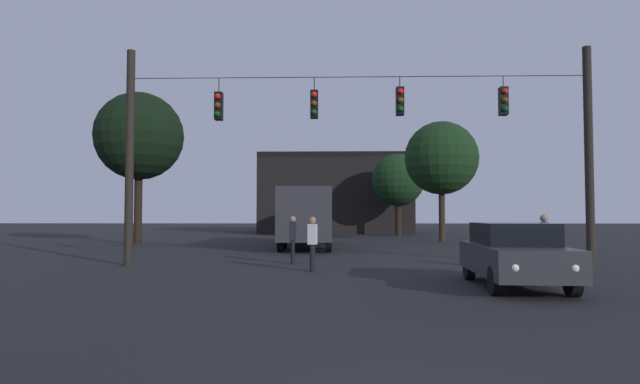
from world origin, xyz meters
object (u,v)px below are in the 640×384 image
pedestrian_crossing_left (544,239)px  tree_left_silhouette (441,158)px  city_bus (308,212)px  pedestrian_crossing_center (312,241)px  pedestrian_crossing_right (293,237)px  car_near_right (514,254)px  tree_behind_building (139,137)px  tree_right_far (398,180)px

pedestrian_crossing_left → tree_left_silhouette: bearing=88.3°
city_bus → pedestrian_crossing_center: city_bus is taller
pedestrian_crossing_center → pedestrian_crossing_right: size_ratio=0.99×
pedestrian_crossing_center → car_near_right: bearing=-34.7°
car_near_right → pedestrian_crossing_center: bearing=145.3°
city_bus → pedestrian_crossing_right: city_bus is taller
pedestrian_crossing_left → pedestrian_crossing_center: bearing=-177.7°
city_bus → car_near_right: 17.12m
tree_left_silhouette → tree_behind_building: size_ratio=0.86×
pedestrian_crossing_right → tree_right_far: (6.83, 26.24, 3.71)m
tree_left_silhouette → tree_right_far: 10.35m
city_bus → tree_behind_building: (-10.21, 2.49, 4.54)m
tree_behind_building → tree_right_far: tree_behind_building is taller
pedestrian_crossing_left → tree_left_silhouette: tree_left_silhouette is taller
tree_left_silhouette → pedestrian_crossing_left: bearing=-91.7°
pedestrian_crossing_center → tree_right_far: 29.62m
city_bus → pedestrian_crossing_center: size_ratio=6.66×
pedestrian_crossing_center → pedestrian_crossing_right: (-0.80, 2.52, 0.01)m
pedestrian_crossing_right → tree_behind_building: size_ratio=0.18×
pedestrian_crossing_center → tree_left_silhouette: size_ratio=0.21×
city_bus → pedestrian_crossing_center: (0.79, -12.69, -0.93)m
city_bus → tree_behind_building: tree_behind_building is taller
tree_left_silhouette → tree_behind_building: tree_behind_building is taller
car_near_right → pedestrian_crossing_left: pedestrian_crossing_left is taller
tree_left_silhouette → city_bus: bearing=-145.1°
pedestrian_crossing_right → tree_behind_building: (-10.19, 12.65, 5.46)m
pedestrian_crossing_center → tree_behind_building: (-10.99, 15.18, 5.47)m
pedestrian_crossing_left → tree_behind_building: size_ratio=0.19×
pedestrian_crossing_left → pedestrian_crossing_right: pedestrian_crossing_left is taller
pedestrian_crossing_right → tree_behind_building: tree_behind_building is taller
tree_right_far → car_near_right: bearing=-91.9°
city_bus → car_near_right: size_ratio=2.50×
pedestrian_crossing_center → pedestrian_crossing_right: pedestrian_crossing_right is taller
pedestrian_crossing_left → pedestrian_crossing_center: 7.09m
tree_right_far → city_bus: bearing=-113.0°
pedestrian_crossing_center → tree_left_silhouette: 20.57m
pedestrian_crossing_right → pedestrian_crossing_center: bearing=-72.4°
city_bus → pedestrian_crossing_right: (-0.02, -10.16, -0.92)m
pedestrian_crossing_right → tree_left_silhouette: tree_left_silhouette is taller
pedestrian_crossing_left → city_bus: bearing=122.4°
city_bus → tree_left_silhouette: 10.87m
car_near_right → tree_behind_building: 25.12m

